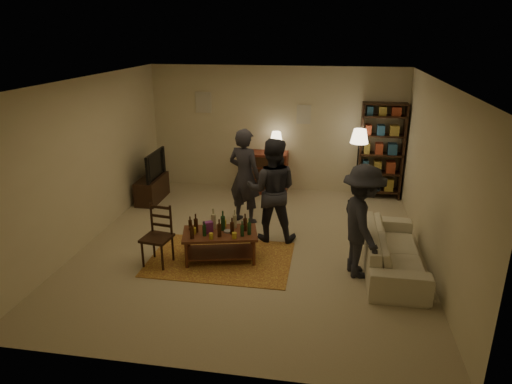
% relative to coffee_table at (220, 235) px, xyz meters
% --- Properties ---
extents(floor, '(6.00, 6.00, 0.00)m').
position_rel_coffee_table_xyz_m(floor, '(0.41, 0.54, -0.41)').
color(floor, '#C6B793').
rests_on(floor, ground).
extents(room_shell, '(6.00, 6.00, 6.00)m').
position_rel_coffee_table_xyz_m(room_shell, '(-0.24, 3.52, 1.40)').
color(room_shell, beige).
rests_on(room_shell, ground).
extents(rug, '(2.20, 1.50, 0.01)m').
position_rel_coffee_table_xyz_m(rug, '(0.00, -0.00, -0.41)').
color(rug, maroon).
rests_on(rug, ground).
extents(coffee_table, '(1.25, 0.87, 0.80)m').
position_rel_coffee_table_xyz_m(coffee_table, '(0.00, 0.00, 0.00)').
color(coffee_table, '#5F2B1B').
rests_on(coffee_table, ground).
extents(dining_chair, '(0.46, 0.46, 0.94)m').
position_rel_coffee_table_xyz_m(dining_chair, '(-0.89, -0.25, 0.08)').
color(dining_chair, '#311E10').
rests_on(dining_chair, ground).
extents(tv_stand, '(0.40, 1.00, 1.06)m').
position_rel_coffee_table_xyz_m(tv_stand, '(-2.03, 2.34, -0.03)').
color(tv_stand, '#311E10').
rests_on(tv_stand, ground).
extents(dresser, '(1.00, 0.50, 1.36)m').
position_rel_coffee_table_xyz_m(dresser, '(0.22, 3.25, 0.06)').
color(dresser, maroon).
rests_on(dresser, ground).
extents(bookshelf, '(0.90, 0.34, 2.02)m').
position_rel_coffee_table_xyz_m(bookshelf, '(2.66, 3.32, 0.62)').
color(bookshelf, '#311E10').
rests_on(bookshelf, ground).
extents(floor_lamp, '(0.36, 0.36, 1.55)m').
position_rel_coffee_table_xyz_m(floor_lamp, '(2.17, 2.88, 0.89)').
color(floor_lamp, black).
rests_on(floor_lamp, ground).
extents(sofa, '(0.81, 2.08, 0.61)m').
position_rel_coffee_table_xyz_m(sofa, '(2.61, 0.14, -0.11)').
color(sofa, beige).
rests_on(sofa, ground).
extents(person_left, '(0.76, 0.64, 1.77)m').
position_rel_coffee_table_xyz_m(person_left, '(0.10, 1.55, 0.47)').
color(person_left, '#28272F').
rests_on(person_left, ground).
extents(person_right, '(0.88, 0.70, 1.76)m').
position_rel_coffee_table_xyz_m(person_right, '(0.69, 0.89, 0.47)').
color(person_right, '#27272F').
rests_on(person_right, ground).
extents(person_by_sofa, '(0.87, 1.20, 1.67)m').
position_rel_coffee_table_xyz_m(person_by_sofa, '(2.11, -0.11, 0.42)').
color(person_by_sofa, '#24252C').
rests_on(person_by_sofa, ground).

